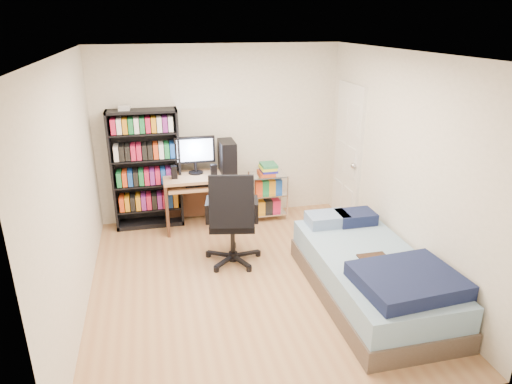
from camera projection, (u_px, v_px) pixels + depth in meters
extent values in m
cube|color=tan|center=(249.00, 283.00, 5.21)|extent=(3.50, 4.00, 0.04)
cube|color=white|center=(248.00, 51.00, 4.31)|extent=(3.50, 4.00, 0.04)
cube|color=white|center=(219.00, 134.00, 6.60)|extent=(3.50, 0.04, 2.50)
cube|color=white|center=(316.00, 278.00, 2.92)|extent=(3.50, 0.04, 2.50)
cube|color=white|center=(69.00, 192.00, 4.38)|extent=(0.04, 4.00, 2.50)
cube|color=white|center=(402.00, 166.00, 5.13)|extent=(0.04, 4.00, 2.50)
cube|color=black|center=(146.00, 170.00, 6.35)|extent=(0.94, 0.31, 1.68)
cube|color=black|center=(150.00, 208.00, 6.56)|extent=(0.88, 0.29, 0.02)
cube|color=#C91A45|center=(149.00, 200.00, 6.50)|extent=(0.82, 0.25, 0.20)
cube|color=black|center=(148.00, 184.00, 6.43)|extent=(0.88, 0.29, 0.02)
cube|color=#1849A9|center=(147.00, 176.00, 6.37)|extent=(0.82, 0.25, 0.20)
cube|color=black|center=(145.00, 159.00, 6.30)|extent=(0.88, 0.29, 0.02)
cube|color=orange|center=(145.00, 151.00, 6.24)|extent=(0.82, 0.25, 0.20)
cube|color=black|center=(143.00, 133.00, 6.17)|extent=(0.88, 0.29, 0.02)
cube|color=#1A7B3D|center=(142.00, 124.00, 6.11)|extent=(0.82, 0.25, 0.20)
cube|color=silver|center=(124.00, 108.00, 6.00)|extent=(0.15, 0.13, 0.07)
cube|color=tan|center=(201.00, 177.00, 6.34)|extent=(1.03, 0.57, 0.04)
cube|color=#35251C|center=(166.00, 205.00, 6.37)|extent=(0.04, 0.57, 0.73)
cube|color=#35251C|center=(236.00, 199.00, 6.58)|extent=(0.04, 0.57, 0.73)
cube|color=#35251C|center=(200.00, 195.00, 6.71)|extent=(0.99, 0.03, 0.67)
cube|color=tan|center=(202.00, 186.00, 6.30)|extent=(0.93, 0.46, 0.03)
cube|color=black|center=(202.00, 184.00, 6.27)|extent=(0.45, 0.15, 0.03)
cube|color=black|center=(195.00, 150.00, 6.30)|extent=(0.56, 0.05, 0.37)
cube|color=silver|center=(195.00, 150.00, 6.28)|extent=(0.49, 0.01, 0.31)
cube|color=black|center=(227.00, 157.00, 6.38)|extent=(0.21, 0.43, 0.45)
cube|color=black|center=(174.00, 172.00, 6.18)|extent=(0.08, 0.08, 0.17)
cube|color=black|center=(214.00, 171.00, 6.25)|extent=(0.08, 0.08, 0.17)
cylinder|color=black|center=(233.00, 239.00, 5.55)|extent=(0.06, 0.06, 0.42)
cube|color=black|center=(232.00, 221.00, 5.47)|extent=(0.62, 0.62, 0.09)
cube|color=black|center=(231.00, 202.00, 5.12)|extent=(0.53, 0.26, 0.61)
cube|color=black|center=(208.00, 210.00, 5.41)|extent=(0.11, 0.33, 0.24)
cube|color=black|center=(256.00, 209.00, 5.43)|extent=(0.11, 0.33, 0.24)
cylinder|color=silver|center=(254.00, 202.00, 6.54)|extent=(0.02, 0.02, 0.69)
cylinder|color=silver|center=(288.00, 199.00, 6.65)|extent=(0.02, 0.02, 0.69)
cylinder|color=silver|center=(249.00, 193.00, 6.87)|extent=(0.02, 0.02, 0.69)
cylinder|color=silver|center=(281.00, 191.00, 6.97)|extent=(0.02, 0.02, 0.69)
cube|color=silver|center=(268.00, 211.00, 6.85)|extent=(0.51, 0.36, 0.02)
cube|color=silver|center=(268.00, 193.00, 6.74)|extent=(0.51, 0.36, 0.02)
cube|color=silver|center=(268.00, 175.00, 6.64)|extent=(0.51, 0.36, 0.02)
cube|color=#AE4018|center=(268.00, 169.00, 6.61)|extent=(0.22, 0.28, 0.16)
cube|color=brown|center=(369.00, 287.00, 4.89)|extent=(1.08, 2.16, 0.22)
cube|color=#7C9DB9|center=(371.00, 268.00, 4.81)|extent=(1.04, 2.12, 0.26)
cube|color=#121939|center=(408.00, 281.00, 4.21)|extent=(0.97, 0.82, 0.15)
cube|color=#95B2D3|center=(327.00, 219.00, 5.49)|extent=(0.49, 0.32, 0.14)
cube|color=#121939|center=(355.00, 217.00, 5.55)|extent=(0.45, 0.32, 0.14)
cube|color=#432615|center=(375.00, 259.00, 4.71)|extent=(0.30, 0.24, 0.02)
cube|color=white|center=(348.00, 155.00, 6.44)|extent=(0.05, 0.80, 2.00)
sphere|color=silver|center=(353.00, 166.00, 6.16)|extent=(0.08, 0.08, 0.08)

